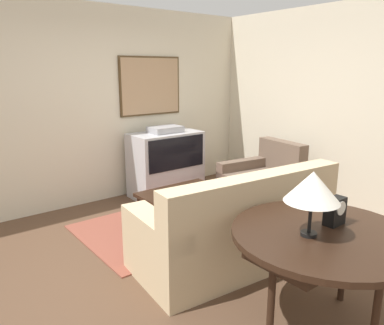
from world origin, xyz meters
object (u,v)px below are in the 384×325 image
(armchair, at_px, (263,182))
(console_table, at_px, (324,240))
(couch, at_px, (235,230))
(tv, at_px, (166,163))
(mantel_clock, at_px, (335,211))
(table_lamp, at_px, (313,187))
(coffee_table, at_px, (180,194))

(armchair, height_order, console_table, armchair)
(couch, bearing_deg, tv, -101.15)
(mantel_clock, bearing_deg, couch, 88.31)
(table_lamp, xyz_separation_m, mantel_clock, (0.30, -0.00, -0.24))
(armchair, height_order, mantel_clock, mantel_clock)
(couch, height_order, coffee_table, couch)
(console_table, distance_m, table_lamp, 0.43)
(couch, relative_size, armchair, 1.86)
(table_lamp, bearing_deg, tv, 72.91)
(tv, relative_size, couch, 0.52)
(tv, xyz_separation_m, coffee_table, (-0.51, -1.04, -0.10))
(armchair, bearing_deg, console_table, -32.67)
(armchair, xyz_separation_m, mantel_clock, (-1.60, -2.06, 0.58))
(coffee_table, bearing_deg, armchair, -1.23)
(table_lamp, bearing_deg, console_table, -14.08)
(tv, relative_size, mantel_clock, 5.13)
(table_lamp, bearing_deg, armchair, 47.26)
(coffee_table, distance_m, console_table, 2.17)
(couch, distance_m, coffee_table, 1.08)
(coffee_table, relative_size, mantel_clock, 4.83)
(couch, height_order, console_table, couch)
(couch, distance_m, console_table, 1.13)
(table_lamp, bearing_deg, coffee_table, 77.90)
(tv, height_order, mantel_clock, tv)
(tv, xyz_separation_m, console_table, (-0.83, -3.16, 0.20))
(console_table, xyz_separation_m, mantel_clock, (0.17, 0.03, 0.16))
(tv, xyz_separation_m, couch, (-0.63, -2.11, -0.15))
(tv, bearing_deg, couch, -106.61)
(armchair, height_order, coffee_table, armchair)
(tv, bearing_deg, coffee_table, -116.32)
(couch, distance_m, table_lamp, 1.32)
(tv, bearing_deg, mantel_clock, -101.89)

